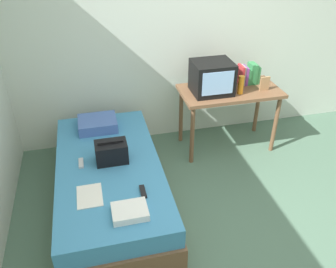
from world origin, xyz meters
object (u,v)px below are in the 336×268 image
at_px(magazine, 90,196).
at_px(remote_silver, 81,163).
at_px(tv, 212,77).
at_px(picture_frame, 265,84).
at_px(handbag, 111,152).
at_px(book_row, 249,74).
at_px(water_bottle, 241,85).
at_px(pillow, 98,124).
at_px(bed, 111,184).
at_px(folded_towel, 130,212).
at_px(remote_dark, 143,192).
at_px(desk, 229,97).

relative_size(magazine, remote_silver, 2.01).
bearing_deg(tv, remote_silver, -156.49).
relative_size(picture_frame, handbag, 0.55).
bearing_deg(picture_frame, book_row, 113.40).
distance_m(water_bottle, book_row, 0.32).
bearing_deg(pillow, bed, -85.99).
relative_size(book_row, magazine, 0.86).
bearing_deg(tv, water_bottle, -19.41).
bearing_deg(book_row, folded_towel, -137.15).
relative_size(tv, remote_dark, 2.82).
relative_size(handbag, magazine, 1.03).
xyz_separation_m(picture_frame, remote_dark, (-1.62, -1.09, -0.35)).
bearing_deg(remote_silver, tv, 23.51).
relative_size(pillow, handbag, 1.38).
distance_m(bed, handbag, 0.36).
height_order(water_bottle, picture_frame, water_bottle).
xyz_separation_m(tv, folded_towel, (-1.16, -1.42, -0.43)).
xyz_separation_m(magazine, remote_silver, (-0.06, 0.47, 0.01)).
height_order(bed, folded_towel, folded_towel).
distance_m(desk, remote_silver, 1.88).
bearing_deg(bed, pillow, 94.01).
height_order(magazine, folded_towel, folded_towel).
bearing_deg(remote_dark, magazine, 172.22).
height_order(remote_dark, folded_towel, folded_towel).
distance_m(desk, picture_frame, 0.43).
xyz_separation_m(handbag, remote_dark, (0.21, -0.52, -0.09)).
distance_m(handbag, magazine, 0.52).
relative_size(remote_silver, folded_towel, 0.51).
bearing_deg(desk, folded_towel, -134.42).
xyz_separation_m(bed, picture_frame, (1.87, 0.62, 0.61)).
distance_m(book_row, handbag, 1.93).
xyz_separation_m(desk, water_bottle, (0.07, -0.12, 0.21)).
bearing_deg(desk, tv, -177.26).
bearing_deg(book_row, remote_dark, -139.10).
bearing_deg(pillow, handbag, -81.96).
bearing_deg(remote_silver, pillow, 72.08).
bearing_deg(tv, magazine, -142.21).
height_order(desk, picture_frame, picture_frame).
bearing_deg(pillow, book_row, 5.20).
bearing_deg(picture_frame, water_bottle, -177.12).
relative_size(bed, remote_dark, 12.82).
distance_m(book_row, pillow, 1.86).
xyz_separation_m(tv, remote_silver, (-1.51, -0.66, -0.45)).
distance_m(tv, picture_frame, 0.63).
bearing_deg(remote_silver, magazine, -83.28).
height_order(water_bottle, folded_towel, water_bottle).
bearing_deg(book_row, water_bottle, -130.20).
distance_m(desk, remote_dark, 1.74).
distance_m(bed, book_row, 2.07).
bearing_deg(bed, magazine, -115.04).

